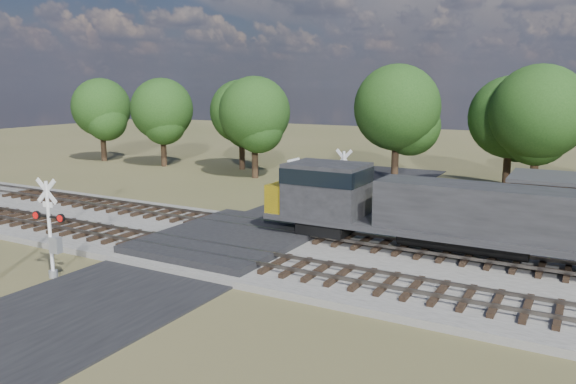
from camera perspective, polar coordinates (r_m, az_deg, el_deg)
The scene contains 10 objects.
ground at distance 28.03m, azimuth -6.28°, elevation -5.66°, with size 160.00×160.00×0.00m, color #4C4E29.
ballast_bed at distance 24.32m, azimuth 14.25°, elevation -8.17°, with size 140.00×10.00×0.30m, color gray.
road at distance 28.01m, azimuth -6.28°, elevation -5.58°, with size 7.00×60.00×0.08m, color black.
crossing_panel at distance 28.33m, azimuth -5.71°, elevation -4.81°, with size 7.00×9.00×0.62m, color #262628.
track_near at distance 24.65m, azimuth -3.04°, elevation -6.94°, with size 140.00×2.60×0.33m.
track_far at distance 28.82m, azimuth 2.27°, elevation -4.28°, with size 140.00×2.60×0.33m.
crossing_signal_near at distance 25.17m, azimuth -22.86°, elevation -4.24°, with size 1.70×0.38×4.22m.
crossing_signal_far at distance 32.91m, azimuth 5.51°, elevation 0.04°, with size 1.73×0.39×4.30m.
equipment_shed at distance 34.01m, azimuth 25.28°, elevation -1.02°, with size 4.59×4.59×3.06m.
treeline at distance 42.27m, azimuth 26.05°, elevation 7.49°, with size 83.42×9.60×10.66m.
Camera 1 is at (15.68, -21.83, 7.95)m, focal length 35.00 mm.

